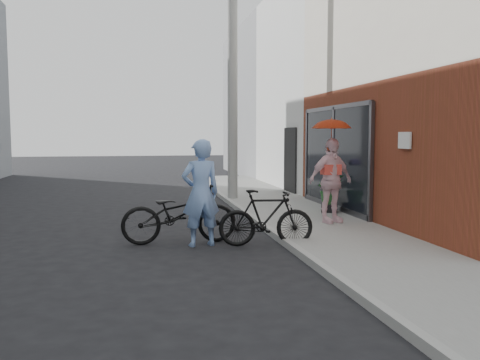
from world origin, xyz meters
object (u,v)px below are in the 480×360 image
object	(u,v)px
utility_pole	(233,78)
planter	(329,208)
bike_left	(179,214)
kimono_woman	(331,181)
officer	(201,193)
bike_right	(266,218)

from	to	relation	value
utility_pole	planter	size ratio (longest dim) A/B	19.13
bike_left	kimono_woman	distance (m)	3.31
utility_pole	kimono_woman	distance (m)	5.22
bike_left	planter	distance (m)	4.31
kimono_woman	planter	distance (m)	1.64
officer	planter	distance (m)	4.22
bike_left	bike_right	bearing A→B (deg)	-110.33
bike_right	bike_left	bearing A→B (deg)	77.12
utility_pole	planter	distance (m)	4.81
kimono_woman	planter	world-z (taller)	kimono_woman
officer	kimono_woman	size ratio (longest dim) A/B	1.07
bike_left	bike_right	world-z (taller)	bike_left
utility_pole	bike_left	bearing A→B (deg)	-110.33
planter	utility_pole	bearing A→B (deg)	119.52
officer	planter	world-z (taller)	officer
utility_pole	kimono_woman	size ratio (longest dim) A/B	4.05
planter	bike_right	bearing A→B (deg)	-129.31
officer	utility_pole	bearing A→B (deg)	-116.59
officer	bike_right	size ratio (longest dim) A/B	1.13
bike_left	planter	world-z (taller)	bike_left
officer	bike_right	bearing A→B (deg)	157.56
planter	kimono_woman	bearing A→B (deg)	-110.88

